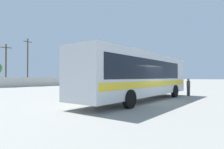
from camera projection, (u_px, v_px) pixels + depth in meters
ground_plane at (66, 94)px, 20.01m from camera, size 300.00×300.00×0.00m
perimeter_wall at (2, 82)px, 31.62m from camera, size 80.00×0.30×1.69m
coach_bus_silver_yellow at (139, 74)px, 14.06m from camera, size 12.69×3.48×3.62m
attendant_by_bus_door at (188, 86)px, 17.88m from camera, size 0.45×0.45×1.59m
utility_pole_near at (28, 61)px, 38.26m from camera, size 1.80×0.32×9.35m
utility_pole_far at (6, 65)px, 33.61m from camera, size 1.80×0.41×7.48m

